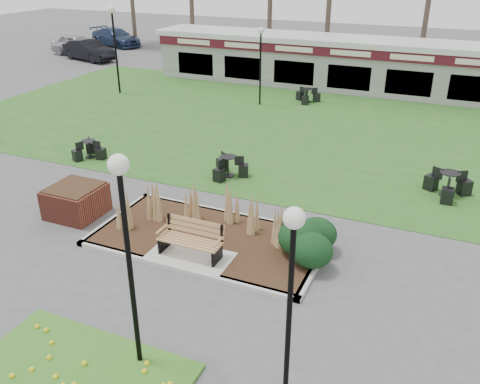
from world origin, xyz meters
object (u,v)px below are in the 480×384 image
at_px(food_pavilion, 355,64).
at_px(bistro_set_c, 307,97).
at_px(lamp_post_far_left, 114,31).
at_px(car_black, 89,50).
at_px(brick_planter, 76,201).
at_px(lamp_post_near_right, 291,272).
at_px(lamp_post_mid_right, 261,49).
at_px(bistro_set_a, 90,152).
at_px(lamp_post_near_left, 124,220).
at_px(bistro_set_b, 228,169).
at_px(car_silver, 78,45).
at_px(bistro_set_d, 448,188).
at_px(park_bench, 192,238).
at_px(car_blue, 116,37).

relative_size(food_pavilion, bistro_set_c, 18.14).
bearing_deg(lamp_post_far_left, car_black, 137.45).
distance_m(brick_planter, lamp_post_near_right, 9.72).
xyz_separation_m(lamp_post_mid_right, lamp_post_far_left, (-8.24, -0.89, 0.56)).
height_order(bistro_set_a, car_black, car_black).
xyz_separation_m(lamp_post_near_left, lamp_post_near_right, (2.99, -0.00, -0.26)).
relative_size(bistro_set_b, car_silver, 0.29).
bearing_deg(bistro_set_d, lamp_post_mid_right, 141.23).
xyz_separation_m(brick_planter, lamp_post_far_left, (-7.64, 12.85, 2.96)).
height_order(brick_planter, car_silver, car_silver).
relative_size(park_bench, car_black, 0.38).
relative_size(lamp_post_mid_right, bistro_set_c, 2.91).
bearing_deg(bistro_set_c, bistro_set_d, -50.84).
distance_m(food_pavilion, car_blue, 22.92).
relative_size(bistro_set_d, car_silver, 0.33).
distance_m(lamp_post_mid_right, bistro_set_a, 10.61).
height_order(lamp_post_near_right, car_silver, lamp_post_near_right).
relative_size(bistro_set_a, car_blue, 0.26).
bearing_deg(bistro_set_b, lamp_post_near_right, -59.86).
height_order(bistro_set_c, car_black, car_black).
bearing_deg(car_silver, lamp_post_near_right, -126.33).
height_order(bistro_set_d, car_black, car_black).
bearing_deg(bistro_set_b, brick_planter, -123.80).
relative_size(bistro_set_d, car_black, 0.35).
bearing_deg(food_pavilion, car_silver, 174.12).
bearing_deg(bistro_set_b, bistro_set_a, -174.90).
height_order(lamp_post_near_left, car_blue, lamp_post_near_left).
bearing_deg(car_black, bistro_set_b, -115.47).
bearing_deg(park_bench, bistro_set_d, 48.46).
distance_m(lamp_post_mid_right, lamp_post_far_left, 8.31).
relative_size(car_black, car_blue, 0.89).
bearing_deg(bistro_set_a, bistro_set_d, 8.42).
xyz_separation_m(bistro_set_a, bistro_set_b, (5.73, 0.51, 0.02)).
height_order(bistro_set_d, car_silver, car_silver).
relative_size(park_bench, brick_planter, 1.13).
bearing_deg(car_silver, car_blue, 8.02).
distance_m(food_pavilion, bistro_set_c, 4.26).
relative_size(brick_planter, bistro_set_b, 1.08).
xyz_separation_m(park_bench, car_black, (-19.83, 20.75, 0.15)).
height_order(lamp_post_near_left, bistro_set_c, lamp_post_near_left).
relative_size(lamp_post_near_left, car_black, 0.98).
bearing_deg(brick_planter, bistro_set_d, 29.88).
relative_size(brick_planter, lamp_post_mid_right, 0.38).
relative_size(lamp_post_far_left, bistro_set_b, 3.41).
relative_size(food_pavilion, car_blue, 4.88).
relative_size(food_pavilion, car_black, 5.47).
bearing_deg(bistro_set_a, park_bench, -33.75).
height_order(lamp_post_far_left, bistro_set_b, lamp_post_far_left).
distance_m(bistro_set_a, car_blue, 26.46).
xyz_separation_m(food_pavilion, bistro_set_b, (-1.38, -14.45, -1.21)).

